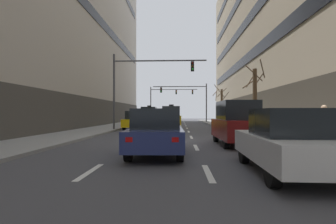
% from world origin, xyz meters
% --- Properties ---
extents(ground_plane, '(120.00, 120.00, 0.00)m').
position_xyz_m(ground_plane, '(0.00, 0.00, 0.00)').
color(ground_plane, '#424247').
extents(sidewalk_left, '(3.68, 80.00, 0.14)m').
position_xyz_m(sidewalk_left, '(-6.41, 0.00, 0.07)').
color(sidewalk_left, gray).
rests_on(sidewalk_left, ground).
extents(sidewalk_right, '(3.68, 80.00, 0.14)m').
position_xyz_m(sidewalk_right, '(6.41, 0.00, 0.07)').
color(sidewalk_right, gray).
rests_on(sidewalk_right, ground).
extents(lane_stripe_l1_s2, '(0.16, 2.00, 0.01)m').
position_xyz_m(lane_stripe_l1_s2, '(-1.52, -8.00, 0.00)').
color(lane_stripe_l1_s2, silver).
rests_on(lane_stripe_l1_s2, ground).
extents(lane_stripe_l1_s3, '(0.16, 2.00, 0.01)m').
position_xyz_m(lane_stripe_l1_s3, '(-1.52, -3.00, 0.00)').
color(lane_stripe_l1_s3, silver).
rests_on(lane_stripe_l1_s3, ground).
extents(lane_stripe_l1_s4, '(0.16, 2.00, 0.01)m').
position_xyz_m(lane_stripe_l1_s4, '(-1.52, 2.00, 0.00)').
color(lane_stripe_l1_s4, silver).
rests_on(lane_stripe_l1_s4, ground).
extents(lane_stripe_l1_s5, '(0.16, 2.00, 0.01)m').
position_xyz_m(lane_stripe_l1_s5, '(-1.52, 7.00, 0.00)').
color(lane_stripe_l1_s5, silver).
rests_on(lane_stripe_l1_s5, ground).
extents(lane_stripe_l1_s6, '(0.16, 2.00, 0.01)m').
position_xyz_m(lane_stripe_l1_s6, '(-1.52, 12.00, 0.00)').
color(lane_stripe_l1_s6, silver).
rests_on(lane_stripe_l1_s6, ground).
extents(lane_stripe_l1_s7, '(0.16, 2.00, 0.01)m').
position_xyz_m(lane_stripe_l1_s7, '(-1.52, 17.00, 0.00)').
color(lane_stripe_l1_s7, silver).
rests_on(lane_stripe_l1_s7, ground).
extents(lane_stripe_l1_s8, '(0.16, 2.00, 0.01)m').
position_xyz_m(lane_stripe_l1_s8, '(-1.52, 22.00, 0.00)').
color(lane_stripe_l1_s8, silver).
rests_on(lane_stripe_l1_s8, ground).
extents(lane_stripe_l1_s9, '(0.16, 2.00, 0.01)m').
position_xyz_m(lane_stripe_l1_s9, '(-1.52, 27.00, 0.00)').
color(lane_stripe_l1_s9, silver).
rests_on(lane_stripe_l1_s9, ground).
extents(lane_stripe_l1_s10, '(0.16, 2.00, 0.01)m').
position_xyz_m(lane_stripe_l1_s10, '(-1.52, 32.00, 0.00)').
color(lane_stripe_l1_s10, silver).
rests_on(lane_stripe_l1_s10, ground).
extents(lane_stripe_l2_s2, '(0.16, 2.00, 0.01)m').
position_xyz_m(lane_stripe_l2_s2, '(1.52, -8.00, 0.00)').
color(lane_stripe_l2_s2, silver).
rests_on(lane_stripe_l2_s2, ground).
extents(lane_stripe_l2_s3, '(0.16, 2.00, 0.01)m').
position_xyz_m(lane_stripe_l2_s3, '(1.52, -3.00, 0.00)').
color(lane_stripe_l2_s3, silver).
rests_on(lane_stripe_l2_s3, ground).
extents(lane_stripe_l2_s4, '(0.16, 2.00, 0.01)m').
position_xyz_m(lane_stripe_l2_s4, '(1.52, 2.00, 0.00)').
color(lane_stripe_l2_s4, silver).
rests_on(lane_stripe_l2_s4, ground).
extents(lane_stripe_l2_s5, '(0.16, 2.00, 0.01)m').
position_xyz_m(lane_stripe_l2_s5, '(1.52, 7.00, 0.00)').
color(lane_stripe_l2_s5, silver).
rests_on(lane_stripe_l2_s5, ground).
extents(lane_stripe_l2_s6, '(0.16, 2.00, 0.01)m').
position_xyz_m(lane_stripe_l2_s6, '(1.52, 12.00, 0.00)').
color(lane_stripe_l2_s6, silver).
rests_on(lane_stripe_l2_s6, ground).
extents(lane_stripe_l2_s7, '(0.16, 2.00, 0.01)m').
position_xyz_m(lane_stripe_l2_s7, '(1.52, 17.00, 0.00)').
color(lane_stripe_l2_s7, silver).
rests_on(lane_stripe_l2_s7, ground).
extents(lane_stripe_l2_s8, '(0.16, 2.00, 0.01)m').
position_xyz_m(lane_stripe_l2_s8, '(1.52, 22.00, 0.00)').
color(lane_stripe_l2_s8, silver).
rests_on(lane_stripe_l2_s8, ground).
extents(lane_stripe_l2_s9, '(0.16, 2.00, 0.01)m').
position_xyz_m(lane_stripe_l2_s9, '(1.52, 27.00, 0.00)').
color(lane_stripe_l2_s9, silver).
rests_on(lane_stripe_l2_s9, ground).
extents(lane_stripe_l2_s10, '(0.16, 2.00, 0.01)m').
position_xyz_m(lane_stripe_l2_s10, '(1.52, 32.00, 0.00)').
color(lane_stripe_l2_s10, silver).
rests_on(lane_stripe_l2_s10, ground).
extents(car_driving_0, '(1.99, 4.50, 1.67)m').
position_xyz_m(car_driving_0, '(-0.04, -5.18, 0.82)').
color(car_driving_0, black).
rests_on(car_driving_0, ground).
extents(taxi_driving_1, '(1.91, 4.54, 1.88)m').
position_xyz_m(taxi_driving_1, '(-3.05, 8.75, 0.84)').
color(taxi_driving_1, black).
rests_on(taxi_driving_1, ground).
extents(taxi_driving_2, '(1.92, 4.51, 2.36)m').
position_xyz_m(taxi_driving_2, '(-0.03, 11.15, 1.08)').
color(taxi_driving_2, black).
rests_on(taxi_driving_2, ground).
extents(taxi_driving_3, '(1.95, 4.66, 2.45)m').
position_xyz_m(taxi_driving_3, '(-2.90, 17.33, 1.12)').
color(taxi_driving_3, black).
rests_on(taxi_driving_3, ground).
extents(car_parked_0, '(1.90, 4.38, 1.63)m').
position_xyz_m(car_parked_0, '(3.52, -8.01, 0.80)').
color(car_parked_0, black).
rests_on(car_parked_0, ground).
extents(car_parked_1, '(1.92, 4.37, 2.09)m').
position_xyz_m(car_parked_1, '(3.52, -2.02, 1.04)').
color(car_parked_1, black).
rests_on(car_parked_1, ground).
extents(traffic_signal_0, '(8.16, 0.35, 6.55)m').
position_xyz_m(traffic_signal_0, '(-2.57, 8.27, 4.57)').
color(traffic_signal_0, '#4C4C51').
rests_on(traffic_signal_0, sidewalk_left).
extents(traffic_signal_1, '(8.48, 0.35, 6.01)m').
position_xyz_m(traffic_signal_1, '(2.35, 27.12, 4.32)').
color(traffic_signal_1, '#4C4C51').
rests_on(traffic_signal_1, sidewalk_right).
extents(traffic_signal_2, '(9.28, 0.34, 6.58)m').
position_xyz_m(traffic_signal_2, '(-1.78, 37.70, 4.83)').
color(traffic_signal_2, '#4C4C51').
rests_on(traffic_signal_2, sidewalk_left).
extents(street_tree_0, '(2.02, 2.15, 4.95)m').
position_xyz_m(street_tree_0, '(6.01, 18.72, 2.53)').
color(street_tree_0, '#4C3823').
rests_on(street_tree_0, sidewalk_right).
extents(street_tree_1, '(1.55, 1.56, 5.01)m').
position_xyz_m(street_tree_1, '(6.04, 4.02, 2.51)').
color(street_tree_1, '#4C3823').
rests_on(street_tree_1, sidewalk_right).
extents(pedestrian_0, '(0.23, 0.53, 1.54)m').
position_xyz_m(pedestrian_0, '(6.33, 6.98, 1.02)').
color(pedestrian_0, brown).
rests_on(pedestrian_0, sidewalk_right).
extents(pedestrian_1, '(0.47, 0.35, 1.71)m').
position_xyz_m(pedestrian_1, '(6.72, -3.61, 1.14)').
color(pedestrian_1, '#383D59').
rests_on(pedestrian_1, sidewalk_right).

